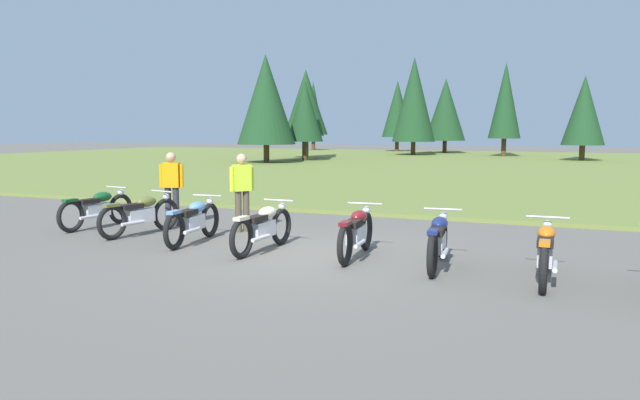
# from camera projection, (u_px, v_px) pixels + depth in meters

# --- Properties ---
(ground_plane) EXTENTS (140.00, 140.00, 0.00)m
(ground_plane) POSITION_uv_depth(u_px,v_px,m) (307.00, 255.00, 10.71)
(ground_plane) COLOR #605B54
(grass_moorland) EXTENTS (80.00, 44.00, 0.10)m
(grass_moorland) POSITION_uv_depth(u_px,v_px,m) (492.00, 166.00, 35.40)
(grass_moorland) COLOR olive
(grass_moorland) RESTS_ON ground
(forest_treeline) EXTENTS (36.35, 25.29, 7.82)m
(forest_treeline) POSITION_uv_depth(u_px,v_px,m) (448.00, 105.00, 44.79)
(forest_treeline) COLOR #47331E
(forest_treeline) RESTS_ON ground
(motorcycle_british_green) EXTENTS (0.62, 2.10, 0.88)m
(motorcycle_british_green) POSITION_uv_depth(u_px,v_px,m) (97.00, 208.00, 13.54)
(motorcycle_british_green) COLOR black
(motorcycle_british_green) RESTS_ON ground
(motorcycle_olive) EXTENTS (0.68, 2.08, 0.88)m
(motorcycle_olive) POSITION_uv_depth(u_px,v_px,m) (140.00, 214.00, 12.66)
(motorcycle_olive) COLOR black
(motorcycle_olive) RESTS_ON ground
(motorcycle_sky_blue) EXTENTS (0.62, 2.10, 0.88)m
(motorcycle_sky_blue) POSITION_uv_depth(u_px,v_px,m) (193.00, 220.00, 11.76)
(motorcycle_sky_blue) COLOR black
(motorcycle_sky_blue) RESTS_ON ground
(motorcycle_cream) EXTENTS (0.62, 2.10, 0.88)m
(motorcycle_cream) POSITION_uv_depth(u_px,v_px,m) (263.00, 227.00, 10.98)
(motorcycle_cream) COLOR black
(motorcycle_cream) RESTS_ON ground
(motorcycle_maroon) EXTENTS (0.62, 2.10, 0.88)m
(motorcycle_maroon) POSITION_uv_depth(u_px,v_px,m) (357.00, 232.00, 10.45)
(motorcycle_maroon) COLOR black
(motorcycle_maroon) RESTS_ON ground
(motorcycle_navy) EXTENTS (0.62, 2.10, 0.88)m
(motorcycle_navy) POSITION_uv_depth(u_px,v_px,m) (438.00, 240.00, 9.68)
(motorcycle_navy) COLOR black
(motorcycle_navy) RESTS_ON ground
(motorcycle_orange) EXTENTS (0.62, 2.10, 0.88)m
(motorcycle_orange) POSITION_uv_depth(u_px,v_px,m) (545.00, 252.00, 8.78)
(motorcycle_orange) COLOR black
(motorcycle_orange) RESTS_ON ground
(rider_with_back_turned) EXTENTS (0.39, 0.46, 1.67)m
(rider_with_back_turned) POSITION_uv_depth(u_px,v_px,m) (242.00, 188.00, 13.00)
(rider_with_back_turned) COLOR #4C4233
(rider_with_back_turned) RESTS_ON ground
(rider_checking_bike) EXTENTS (0.52, 0.34, 1.67)m
(rider_checking_bike) POSITION_uv_depth(u_px,v_px,m) (172.00, 184.00, 13.75)
(rider_checking_bike) COLOR #2D2D38
(rider_checking_bike) RESTS_ON ground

